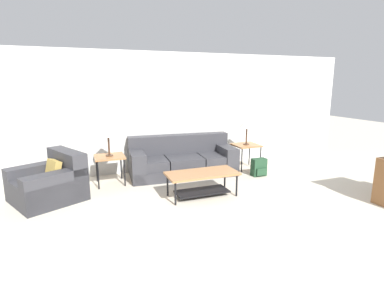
% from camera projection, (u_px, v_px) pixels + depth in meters
% --- Properties ---
extents(wall_back, '(9.06, 0.06, 2.60)m').
position_uv_depth(wall_back, '(174.00, 112.00, 6.73)').
color(wall_back, silver).
rests_on(wall_back, ground_plane).
extents(couch, '(2.28, 1.07, 0.82)m').
position_uv_depth(couch, '(182.00, 161.00, 6.43)').
color(couch, '#38383D').
rests_on(couch, ground_plane).
extents(armchair, '(1.34, 1.34, 0.80)m').
position_uv_depth(armchair, '(50.00, 183.00, 5.03)').
color(armchair, '#38383D').
rests_on(armchair, ground_plane).
extents(coffee_table, '(1.24, 0.57, 0.43)m').
position_uv_depth(coffee_table, '(202.00, 179.00, 5.18)').
color(coffee_table, '#A87042').
rests_on(coffee_table, ground_plane).
extents(side_table_left, '(0.56, 0.55, 0.56)m').
position_uv_depth(side_table_left, '(110.00, 159.00, 5.77)').
color(side_table_left, '#A87042').
rests_on(side_table_left, ground_plane).
extents(side_table_right, '(0.56, 0.55, 0.56)m').
position_uv_depth(side_table_right, '(246.00, 147.00, 6.83)').
color(side_table_right, '#A87042').
rests_on(side_table_right, ground_plane).
extents(table_lamp_left, '(0.35, 0.35, 0.61)m').
position_uv_depth(table_lamp_left, '(108.00, 131.00, 5.66)').
color(table_lamp_left, '#472D1E').
rests_on(table_lamp_left, side_table_left).
extents(table_lamp_right, '(0.35, 0.35, 0.61)m').
position_uv_depth(table_lamp_right, '(247.00, 123.00, 6.72)').
color(table_lamp_right, '#472D1E').
rests_on(table_lamp_right, side_table_right).
extents(backpack, '(0.31, 0.25, 0.37)m').
position_uv_depth(backpack, '(259.00, 167.00, 6.34)').
color(backpack, '#23472D').
rests_on(backpack, ground_plane).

